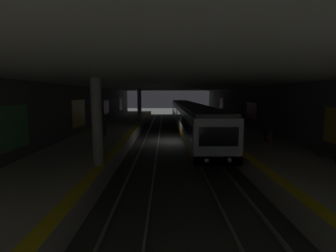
{
  "coord_description": "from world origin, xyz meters",
  "views": [
    {
      "loc": [
        -24.07,
        0.84,
        4.75
      ],
      "look_at": [
        3.69,
        0.44,
        1.1
      ],
      "focal_mm": 25.55,
      "sensor_mm": 36.0,
      "label": 1
    }
  ],
  "objects_px": {
    "bench_right_mid": "(111,117)",
    "bench_right_near": "(101,121)",
    "trash_bin": "(270,135)",
    "pillar_near": "(97,122)",
    "person_waiting_near": "(221,112)",
    "bench_left_mid": "(224,115)",
    "pillar_far": "(139,105)",
    "bench_left_near": "(329,151)",
    "metro_train": "(188,115)",
    "suitcase_rolling": "(267,138)",
    "person_walking_mid": "(105,126)",
    "backpack_on_floor": "(214,119)"
  },
  "relations": [
    {
      "from": "bench_right_mid",
      "to": "suitcase_rolling",
      "type": "xyz_separation_m",
      "value": [
        -15.66,
        -15.82,
        -0.2
      ]
    },
    {
      "from": "bench_right_near",
      "to": "trash_bin",
      "type": "xyz_separation_m",
      "value": [
        -9.74,
        -16.33,
        -0.1
      ]
    },
    {
      "from": "pillar_near",
      "to": "person_walking_mid",
      "type": "distance_m",
      "value": 9.58
    },
    {
      "from": "bench_left_near",
      "to": "person_walking_mid",
      "type": "relative_size",
      "value": 1.06
    },
    {
      "from": "backpack_on_floor",
      "to": "bench_right_mid",
      "type": "bearing_deg",
      "value": 89.3
    },
    {
      "from": "pillar_far",
      "to": "person_walking_mid",
      "type": "bearing_deg",
      "value": 170.69
    },
    {
      "from": "person_walking_mid",
      "to": "suitcase_rolling",
      "type": "xyz_separation_m",
      "value": [
        -3.17,
        -13.56,
        -0.54
      ]
    },
    {
      "from": "person_walking_mid",
      "to": "suitcase_rolling",
      "type": "relative_size",
      "value": 1.68
    },
    {
      "from": "metro_train",
      "to": "bench_left_mid",
      "type": "xyz_separation_m",
      "value": [
        5.91,
        -6.33,
        -0.45
      ]
    },
    {
      "from": "pillar_far",
      "to": "suitcase_rolling",
      "type": "height_order",
      "value": "pillar_far"
    },
    {
      "from": "bench_left_near",
      "to": "pillar_near",
      "type": "bearing_deg",
      "value": 93.4
    },
    {
      "from": "pillar_far",
      "to": "bench_right_near",
      "type": "height_order",
      "value": "pillar_far"
    },
    {
      "from": "bench_left_mid",
      "to": "pillar_near",
      "type": "bearing_deg",
      "value": 152.75
    },
    {
      "from": "bench_right_near",
      "to": "person_waiting_near",
      "type": "xyz_separation_m",
      "value": [
        7.88,
        -16.42,
        0.44
      ]
    },
    {
      "from": "person_waiting_near",
      "to": "bench_right_mid",
      "type": "bearing_deg",
      "value": 98.88
    },
    {
      "from": "pillar_far",
      "to": "suitcase_rolling",
      "type": "distance_m",
      "value": 19.04
    },
    {
      "from": "metro_train",
      "to": "bench_left_near",
      "type": "distance_m",
      "value": 19.41
    },
    {
      "from": "pillar_far",
      "to": "bench_left_mid",
      "type": "distance_m",
      "value": 13.59
    },
    {
      "from": "pillar_far",
      "to": "bench_left_near",
      "type": "xyz_separation_m",
      "value": [
        -20.29,
        -12.88,
        -1.75
      ]
    },
    {
      "from": "bench_right_near",
      "to": "suitcase_rolling",
      "type": "bearing_deg",
      "value": -123.2
    },
    {
      "from": "bench_left_near",
      "to": "bench_left_mid",
      "type": "relative_size",
      "value": 1.0
    },
    {
      "from": "pillar_far",
      "to": "bench_left_mid",
      "type": "xyz_separation_m",
      "value": [
        3.96,
        -12.88,
        -1.75
      ]
    },
    {
      "from": "bench_left_near",
      "to": "backpack_on_floor",
      "type": "xyz_separation_m",
      "value": [
        20.82,
        2.26,
        -0.32
      ]
    },
    {
      "from": "pillar_near",
      "to": "person_walking_mid",
      "type": "height_order",
      "value": "pillar_near"
    },
    {
      "from": "person_walking_mid",
      "to": "trash_bin",
      "type": "bearing_deg",
      "value": -100.29
    },
    {
      "from": "metro_train",
      "to": "bench_left_mid",
      "type": "distance_m",
      "value": 8.68
    },
    {
      "from": "pillar_far",
      "to": "metro_train",
      "type": "bearing_deg",
      "value": -106.57
    },
    {
      "from": "bench_right_near",
      "to": "person_walking_mid",
      "type": "bearing_deg",
      "value": -162.58
    },
    {
      "from": "pillar_near",
      "to": "trash_bin",
      "type": "bearing_deg",
      "value": -61.07
    },
    {
      "from": "pillar_far",
      "to": "metro_train",
      "type": "distance_m",
      "value": 6.96
    },
    {
      "from": "pillar_far",
      "to": "person_waiting_near",
      "type": "xyz_separation_m",
      "value": [
        3.28,
        -12.24,
        -1.31
      ]
    },
    {
      "from": "metro_train",
      "to": "trash_bin",
      "type": "bearing_deg",
      "value": -155.67
    },
    {
      "from": "pillar_near",
      "to": "bench_right_mid",
      "type": "distance_m",
      "value": 22.24
    },
    {
      "from": "pillar_near",
      "to": "person_waiting_near",
      "type": "bearing_deg",
      "value": -26.7
    },
    {
      "from": "bench_right_mid",
      "to": "person_waiting_near",
      "type": "distance_m",
      "value": 16.63
    },
    {
      "from": "bench_right_near",
      "to": "bench_left_mid",
      "type": "bearing_deg",
      "value": -63.37
    },
    {
      "from": "person_waiting_near",
      "to": "trash_bin",
      "type": "distance_m",
      "value": 17.62
    },
    {
      "from": "bench_left_near",
      "to": "bench_right_near",
      "type": "distance_m",
      "value": 23.19
    },
    {
      "from": "bench_right_mid",
      "to": "trash_bin",
      "type": "height_order",
      "value": "bench_right_mid"
    },
    {
      "from": "pillar_near",
      "to": "bench_right_mid",
      "type": "relative_size",
      "value": 2.68
    },
    {
      "from": "suitcase_rolling",
      "to": "bench_left_mid",
      "type": "bearing_deg",
      "value": -3.79
    },
    {
      "from": "pillar_far",
      "to": "person_waiting_near",
      "type": "bearing_deg",
      "value": -74.99
    },
    {
      "from": "person_walking_mid",
      "to": "suitcase_rolling",
      "type": "height_order",
      "value": "person_walking_mid"
    },
    {
      "from": "trash_bin",
      "to": "bench_right_near",
      "type": "bearing_deg",
      "value": 59.19
    },
    {
      "from": "pillar_near",
      "to": "pillar_far",
      "type": "relative_size",
      "value": 1.0
    },
    {
      "from": "bench_left_mid",
      "to": "bench_right_mid",
      "type": "height_order",
      "value": "same"
    },
    {
      "from": "bench_right_mid",
      "to": "trash_bin",
      "type": "bearing_deg",
      "value": -132.66
    },
    {
      "from": "person_walking_mid",
      "to": "trash_bin",
      "type": "relative_size",
      "value": 1.89
    },
    {
      "from": "pillar_far",
      "to": "backpack_on_floor",
      "type": "height_order",
      "value": "pillar_far"
    },
    {
      "from": "bench_right_mid",
      "to": "bench_right_near",
      "type": "bearing_deg",
      "value": 180.0
    }
  ]
}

